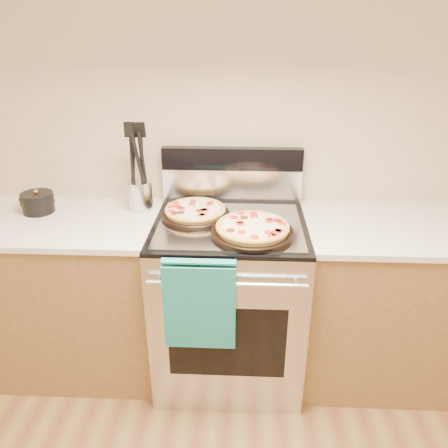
{
  "coord_description": "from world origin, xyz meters",
  "views": [
    {
      "loc": [
        0.06,
        -0.32,
        1.83
      ],
      "look_at": [
        -0.02,
        1.55,
        0.96
      ],
      "focal_mm": 35.0,
      "sensor_mm": 36.0,
      "label": 1
    }
  ],
  "objects_px": {
    "range_body": "(229,302)",
    "saucepan": "(38,203)",
    "pepperoni_pizza_front": "(252,229)",
    "pepperoni_pizza_back": "(195,211)",
    "utensil_crock": "(140,196)"
  },
  "relations": [
    {
      "from": "pepperoni_pizza_front",
      "to": "saucepan",
      "type": "height_order",
      "value": "saucepan"
    },
    {
      "from": "range_body",
      "to": "pepperoni_pizza_back",
      "type": "distance_m",
      "value": 0.54
    },
    {
      "from": "pepperoni_pizza_back",
      "to": "pepperoni_pizza_front",
      "type": "xyz_separation_m",
      "value": [
        0.29,
        -0.2,
        0.0
      ]
    },
    {
      "from": "range_body",
      "to": "saucepan",
      "type": "xyz_separation_m",
      "value": [
        -1.02,
        0.12,
        0.51
      ]
    },
    {
      "from": "pepperoni_pizza_front",
      "to": "pepperoni_pizza_back",
      "type": "bearing_deg",
      "value": 145.4
    },
    {
      "from": "range_body",
      "to": "utensil_crock",
      "type": "distance_m",
      "value": 0.75
    },
    {
      "from": "range_body",
      "to": "saucepan",
      "type": "relative_size",
      "value": 5.61
    },
    {
      "from": "range_body",
      "to": "pepperoni_pizza_front",
      "type": "bearing_deg",
      "value": -49.79
    },
    {
      "from": "range_body",
      "to": "pepperoni_pizza_back",
      "type": "xyz_separation_m",
      "value": [
        -0.18,
        0.07,
        0.5
      ]
    },
    {
      "from": "pepperoni_pizza_back",
      "to": "range_body",
      "type": "bearing_deg",
      "value": -21.25
    },
    {
      "from": "pepperoni_pizza_back",
      "to": "saucepan",
      "type": "distance_m",
      "value": 0.84
    },
    {
      "from": "range_body",
      "to": "saucepan",
      "type": "bearing_deg",
      "value": 173.52
    },
    {
      "from": "range_body",
      "to": "saucepan",
      "type": "height_order",
      "value": "saucepan"
    },
    {
      "from": "range_body",
      "to": "utensil_crock",
      "type": "bearing_deg",
      "value": 160.39
    },
    {
      "from": "pepperoni_pizza_back",
      "to": "pepperoni_pizza_front",
      "type": "height_order",
      "value": "pepperoni_pizza_front"
    }
  ]
}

